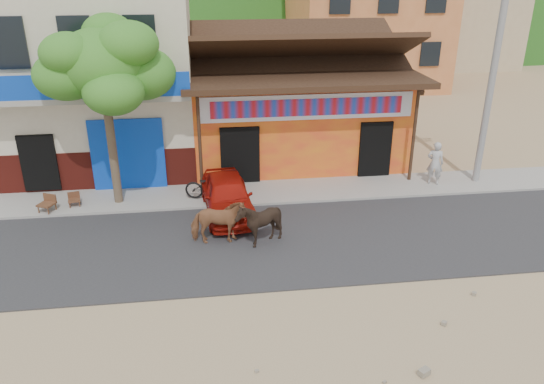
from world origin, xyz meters
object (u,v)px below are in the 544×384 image
(cafe_chair_left, at_px, (45,197))
(scooter, at_px, (211,186))
(utility_pole, at_px, (493,71))
(tree, at_px, (108,114))
(cow_tan, at_px, (218,222))
(pedestrian, at_px, (435,163))
(red_car, at_px, (227,195))
(cow_dark, at_px, (259,223))
(cafe_chair_right, at_px, (73,194))

(cafe_chair_left, bearing_deg, scooter, 27.52)
(utility_pole, height_order, cafe_chair_left, utility_pole)
(tree, bearing_deg, utility_pole, 0.90)
(utility_pole, relative_size, cow_tan, 5.09)
(tree, height_order, utility_pole, utility_pole)
(scooter, bearing_deg, utility_pole, -72.33)
(cow_tan, distance_m, scooter, 2.93)
(tree, height_order, cafe_chair_left, tree)
(tree, distance_m, pedestrian, 11.33)
(scooter, bearing_deg, cafe_chair_left, 107.84)
(red_car, height_order, scooter, red_car)
(scooter, bearing_deg, cow_dark, -142.68)
(tree, relative_size, cow_dark, 4.38)
(scooter, distance_m, cafe_chair_right, 4.50)
(tree, relative_size, cow_tan, 3.82)
(pedestrian, height_order, cafe_chair_left, pedestrian)
(red_car, xyz_separation_m, pedestrian, (7.51, 1.33, 0.24))
(cow_dark, xyz_separation_m, cafe_chair_left, (-6.58, 2.90, -0.11))
(pedestrian, relative_size, cafe_chair_right, 1.97)
(cow_dark, height_order, pedestrian, pedestrian)
(tree, height_order, pedestrian, tree)
(cow_dark, distance_m, cafe_chair_right, 6.64)
(cow_dark, relative_size, cafe_chair_left, 1.37)
(cow_tan, relative_size, scooter, 0.87)
(tree, distance_m, utility_pole, 12.84)
(tree, relative_size, scooter, 3.34)
(utility_pole, xyz_separation_m, scooter, (-9.70, -0.44, -3.53))
(tree, height_order, red_car, tree)
(scooter, bearing_deg, cow_tan, -162.22)
(cow_tan, bearing_deg, scooter, 2.71)
(tree, bearing_deg, cow_tan, -44.36)
(tree, xyz_separation_m, pedestrian, (11.11, 0.12, -2.21))
(scooter, xyz_separation_m, cafe_chair_right, (-4.50, 0.08, -0.07))
(cow_dark, distance_m, cafe_chair_left, 7.19)
(cafe_chair_right, bearing_deg, utility_pole, -10.01)
(cafe_chair_right, bearing_deg, cow_tan, -44.42)
(red_car, distance_m, cafe_chair_right, 5.11)
(tree, bearing_deg, cafe_chair_right, -173.45)
(utility_pole, height_order, cow_dark, utility_pole)
(cafe_chair_left, relative_size, cafe_chair_right, 1.24)
(cow_dark, height_order, scooter, cow_dark)
(pedestrian, bearing_deg, utility_pole, -153.29)
(scooter, relative_size, cafe_chair_right, 2.23)
(utility_pole, distance_m, red_car, 9.93)
(cow_tan, bearing_deg, utility_pole, -70.60)
(tree, distance_m, cow_tan, 5.14)
(scooter, bearing_deg, cafe_chair_right, 104.01)
(cow_dark, bearing_deg, cow_tan, -88.59)
(utility_pole, bearing_deg, cafe_chair_right, -178.55)
(utility_pole, height_order, cow_tan, utility_pole)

